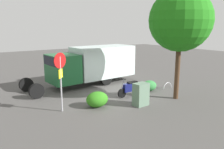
# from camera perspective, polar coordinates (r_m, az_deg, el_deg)

# --- Properties ---
(ground_plane) EXTENTS (60.00, 60.00, 0.00)m
(ground_plane) POSITION_cam_1_polar(r_m,az_deg,el_deg) (13.97, 1.59, -5.33)
(ground_plane) COLOR #4D4B49
(box_truck_near) EXTENTS (8.36, 2.61, 2.73)m
(box_truck_near) POSITION_cam_1_polar(r_m,az_deg,el_deg) (16.55, -5.12, 2.88)
(box_truck_near) COLOR black
(box_truck_near) RESTS_ON ground
(motorcycle) EXTENTS (1.81, 0.55, 1.20)m
(motorcycle) POSITION_cam_1_polar(r_m,az_deg,el_deg) (13.80, 4.76, -3.34)
(motorcycle) COLOR black
(motorcycle) RESTS_ON ground
(stop_sign) EXTENTS (0.71, 0.33, 2.96)m
(stop_sign) POSITION_cam_1_polar(r_m,az_deg,el_deg) (11.19, -12.90, 0.39)
(stop_sign) COLOR #9E9EA3
(stop_sign) RESTS_ON ground
(street_tree) EXTENTS (3.49, 3.49, 6.26)m
(street_tree) POSITION_cam_1_polar(r_m,az_deg,el_deg) (13.32, 16.91, 12.95)
(street_tree) COLOR #47301E
(street_tree) RESTS_ON ground
(utility_cabinet) EXTENTS (0.82, 0.59, 1.23)m
(utility_cabinet) POSITION_cam_1_polar(r_m,az_deg,el_deg) (12.20, 7.30, -5.00)
(utility_cabinet) COLOR slate
(utility_cabinet) RESTS_ON ground
(bike_rack_hoop) EXTENTS (0.85, 0.07, 0.85)m
(bike_rack_hoop) POSITION_cam_1_polar(r_m,az_deg,el_deg) (16.00, 13.84, -3.42)
(bike_rack_hoop) COLOR #B7B7BC
(bike_rack_hoop) RESTS_ON ground
(shrub_near_sign) EXTENTS (1.02, 0.83, 0.70)m
(shrub_near_sign) POSITION_cam_1_polar(r_m,az_deg,el_deg) (15.07, 9.40, -2.81)
(shrub_near_sign) COLOR #34813F
(shrub_near_sign) RESTS_ON ground
(shrub_mid_verge) EXTENTS (1.20, 0.98, 0.82)m
(shrub_mid_verge) POSITION_cam_1_polar(r_m,az_deg,el_deg) (11.98, -3.77, -6.28)
(shrub_mid_verge) COLOR #2F7D1B
(shrub_mid_verge) RESTS_ON ground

